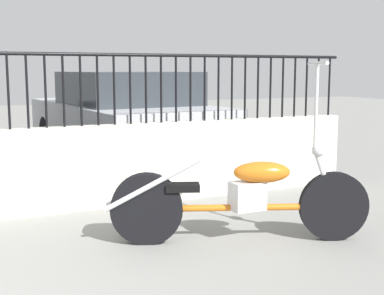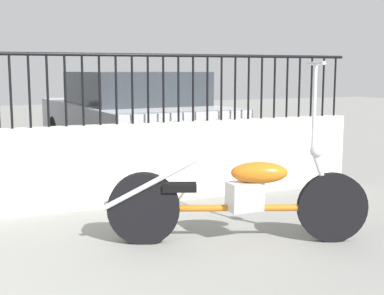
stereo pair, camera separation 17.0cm
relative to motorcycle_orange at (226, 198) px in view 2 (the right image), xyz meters
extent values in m
cylinder|color=black|center=(-1.55, 1.57, 0.86)|extent=(0.02, 0.02, 0.74)
cylinder|color=black|center=(-1.37, 1.57, 0.86)|extent=(0.02, 0.02, 0.74)
cylinder|color=black|center=(-1.20, 1.57, 0.86)|extent=(0.02, 0.02, 0.74)
cylinder|color=black|center=(-1.02, 1.57, 0.86)|extent=(0.02, 0.02, 0.74)
cylinder|color=black|center=(-0.85, 1.57, 0.86)|extent=(0.02, 0.02, 0.74)
cylinder|color=black|center=(-0.68, 1.57, 0.86)|extent=(0.02, 0.02, 0.74)
cylinder|color=black|center=(-0.50, 1.57, 0.86)|extent=(0.02, 0.02, 0.74)
cylinder|color=black|center=(-0.33, 1.57, 0.86)|extent=(0.02, 0.02, 0.74)
cylinder|color=black|center=(-0.15, 1.57, 0.86)|extent=(0.02, 0.02, 0.74)
cylinder|color=black|center=(0.02, 1.57, 0.86)|extent=(0.02, 0.02, 0.74)
cylinder|color=black|center=(0.20, 1.57, 0.86)|extent=(0.02, 0.02, 0.74)
cylinder|color=black|center=(0.37, 1.57, 0.86)|extent=(0.02, 0.02, 0.74)
cylinder|color=black|center=(0.55, 1.57, 0.86)|extent=(0.02, 0.02, 0.74)
cylinder|color=black|center=(0.72, 1.57, 0.86)|extent=(0.02, 0.02, 0.74)
cylinder|color=black|center=(0.90, 1.57, 0.86)|extent=(0.02, 0.02, 0.74)
cylinder|color=black|center=(1.07, 1.57, 0.86)|extent=(0.02, 0.02, 0.74)
cylinder|color=black|center=(1.25, 1.57, 0.86)|extent=(0.02, 0.02, 0.74)
cylinder|color=black|center=(1.42, 1.57, 0.86)|extent=(0.02, 0.02, 0.74)
cylinder|color=black|center=(1.60, 1.57, 0.86)|extent=(0.02, 0.02, 0.74)
cylinder|color=black|center=(1.77, 1.57, 0.86)|extent=(0.02, 0.02, 0.74)
cylinder|color=black|center=(1.95, 1.57, 0.86)|extent=(0.02, 0.02, 0.74)
cylinder|color=black|center=(2.12, 1.57, 0.86)|extent=(0.02, 0.02, 0.74)
cylinder|color=black|center=(2.30, 1.57, 0.86)|extent=(0.02, 0.02, 0.74)
cylinder|color=black|center=(0.83, -0.33, -0.08)|extent=(0.57, 0.29, 0.59)
cylinder|color=black|center=(-0.64, 0.26, -0.08)|extent=(0.60, 0.34, 0.60)
cylinder|color=orange|center=(0.10, -0.04, -0.08)|extent=(1.37, 0.59, 0.06)
cube|color=silver|center=(0.14, -0.06, 0.02)|extent=(0.28, 0.18, 0.24)
ellipsoid|color=orange|center=(0.25, -0.10, 0.22)|extent=(0.52, 0.36, 0.18)
cube|color=black|center=(-0.36, 0.14, 0.10)|extent=(0.32, 0.25, 0.06)
cylinder|color=silver|center=(0.75, -0.30, 0.17)|extent=(0.22, 0.12, 0.51)
sphere|color=silver|center=(0.69, -0.28, 0.40)|extent=(0.11, 0.11, 0.11)
cylinder|color=silver|center=(0.66, -0.27, 0.76)|extent=(0.03, 0.03, 0.70)
cylinder|color=silver|center=(0.66, -0.27, 1.11)|extent=(0.22, 0.49, 0.03)
cylinder|color=silver|center=(-0.62, 0.17, 0.14)|extent=(0.75, 0.33, 0.45)
cylinder|color=silver|center=(-0.57, 0.30, 0.14)|extent=(0.75, 0.33, 0.45)
cylinder|color=black|center=(-0.53, 5.55, -0.06)|extent=(0.16, 0.65, 0.64)
cylinder|color=black|center=(1.24, 5.69, -0.06)|extent=(0.16, 0.65, 0.64)
cylinder|color=black|center=(-0.34, 2.96, -0.06)|extent=(0.16, 0.65, 0.64)
cylinder|color=black|center=(1.43, 3.09, -0.06)|extent=(0.16, 0.65, 0.64)
cube|color=#B7BABF|center=(0.45, 4.32, 0.20)|extent=(2.19, 4.32, 0.67)
cube|color=#2D3338|center=(0.47, 4.11, 0.78)|extent=(1.84, 2.13, 0.49)
camera|label=1|loc=(-2.12, -3.82, 1.06)|focal=50.00mm
camera|label=2|loc=(-1.96, -3.89, 1.06)|focal=50.00mm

